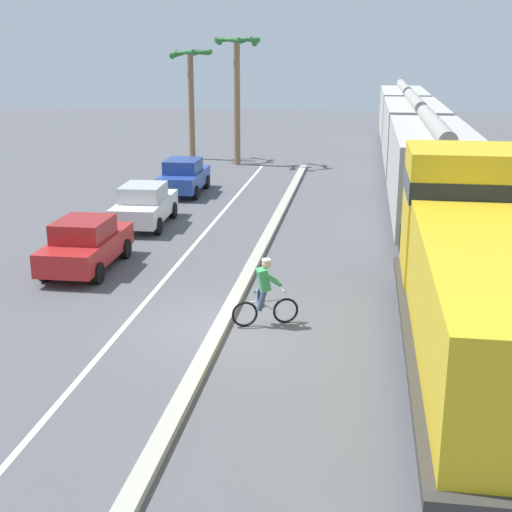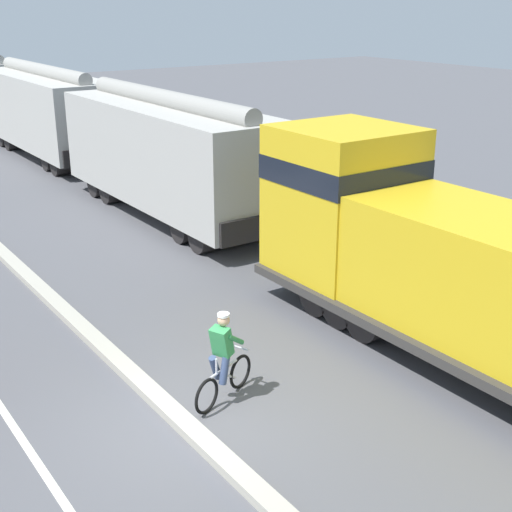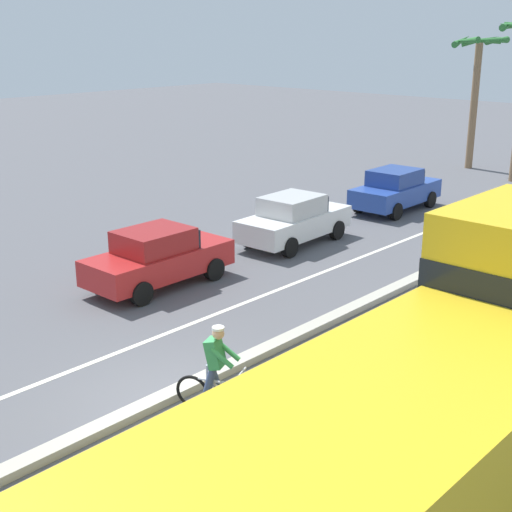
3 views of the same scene
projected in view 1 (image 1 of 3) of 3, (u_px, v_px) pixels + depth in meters
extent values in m
plane|color=#56565B|center=(222.00, 327.00, 17.65)|extent=(120.00, 120.00, 0.00)
cube|color=#B2AD9E|center=(257.00, 255.00, 23.31)|extent=(0.36, 36.00, 0.16)
cube|color=silver|center=(186.00, 255.00, 23.68)|extent=(0.14, 36.00, 0.01)
cube|color=gold|center=(488.00, 300.00, 14.03)|extent=(2.70, 9.86, 2.40)
cube|color=gold|center=(459.00, 215.00, 18.61)|extent=(2.80, 2.80, 3.50)
cube|color=black|center=(462.00, 185.00, 18.39)|extent=(2.83, 2.83, 0.56)
cube|color=#383533|center=(478.00, 344.00, 14.95)|extent=(3.10, 11.60, 0.20)
cylinder|color=#4C4947|center=(478.00, 350.00, 14.99)|extent=(1.10, 3.00, 1.10)
cylinder|color=black|center=(455.00, 290.00, 18.78)|extent=(2.40, 1.00, 1.00)
cylinder|color=black|center=(459.00, 301.00, 18.02)|extent=(2.40, 1.00, 1.00)
cylinder|color=black|center=(463.00, 312.00, 17.27)|extent=(2.40, 1.00, 1.00)
cylinder|color=black|center=(497.00, 407.00, 12.74)|extent=(2.40, 1.00, 1.00)
cylinder|color=black|center=(505.00, 430.00, 11.98)|extent=(2.40, 1.00, 1.00)
cube|color=#B4B2AA|center=(431.00, 170.00, 26.84)|extent=(2.90, 10.40, 3.10)
cylinder|color=#999791|center=(434.00, 124.00, 26.35)|extent=(0.60, 9.88, 0.60)
cube|color=black|center=(419.00, 177.00, 32.16)|extent=(2.61, 0.10, 0.70)
cube|color=black|center=(442.00, 237.00, 22.21)|extent=(2.61, 0.10, 0.70)
cylinder|color=black|center=(421.00, 194.00, 30.91)|extent=(2.46, 0.90, 0.90)
cylinder|color=black|center=(423.00, 200.00, 29.86)|extent=(2.46, 0.90, 0.90)
cylinder|color=black|center=(434.00, 232.00, 24.80)|extent=(2.46, 0.90, 0.90)
cylinder|color=black|center=(437.00, 240.00, 23.76)|extent=(2.46, 0.90, 0.90)
cube|color=#B8B5AE|center=(413.00, 133.00, 37.83)|extent=(2.90, 10.40, 3.10)
cylinder|color=#9C9A93|center=(415.00, 100.00, 37.34)|extent=(0.60, 9.88, 0.60)
cube|color=black|center=(406.00, 143.00, 43.15)|extent=(2.61, 0.10, 0.70)
cube|color=black|center=(418.00, 173.00, 33.20)|extent=(2.61, 0.10, 0.70)
cylinder|color=black|center=(407.00, 155.00, 41.90)|extent=(2.46, 0.90, 0.90)
cylinder|color=black|center=(408.00, 158.00, 40.85)|extent=(2.46, 0.90, 0.90)
cylinder|color=black|center=(414.00, 174.00, 35.79)|extent=(2.46, 0.90, 0.90)
cylinder|color=black|center=(415.00, 178.00, 34.75)|extent=(2.46, 0.90, 0.90)
cube|color=#BAB7B0|center=(403.00, 113.00, 48.82)|extent=(2.90, 10.40, 3.10)
cylinder|color=#9E9C95|center=(404.00, 87.00, 48.32)|extent=(0.60, 9.88, 0.60)
cube|color=black|center=(398.00, 123.00, 54.14)|extent=(2.61, 0.10, 0.70)
cube|color=black|center=(405.00, 141.00, 44.19)|extent=(2.61, 0.10, 0.70)
cylinder|color=black|center=(399.00, 132.00, 52.88)|extent=(2.46, 0.90, 0.90)
cylinder|color=black|center=(399.00, 133.00, 51.84)|extent=(2.46, 0.90, 0.90)
cylinder|color=black|center=(403.00, 143.00, 46.78)|extent=(2.46, 0.90, 0.90)
cylinder|color=black|center=(404.00, 145.00, 45.73)|extent=(2.46, 0.90, 0.90)
cube|color=red|center=(87.00, 248.00, 22.00)|extent=(1.74, 4.21, 0.70)
cube|color=maroon|center=(83.00, 229.00, 21.68)|extent=(1.52, 1.91, 0.60)
cube|color=#1E232D|center=(95.00, 223.00, 22.64)|extent=(1.43, 0.13, 0.51)
cylinder|color=black|center=(78.00, 247.00, 23.45)|extent=(0.23, 0.64, 0.64)
cylinder|color=black|center=(126.00, 249.00, 23.23)|extent=(0.23, 0.64, 0.64)
cylinder|color=black|center=(45.00, 271.00, 20.98)|extent=(0.23, 0.64, 0.64)
cylinder|color=black|center=(98.00, 273.00, 20.76)|extent=(0.23, 0.64, 0.64)
cube|color=silver|center=(145.00, 208.00, 27.31)|extent=(1.89, 4.27, 0.70)
cube|color=beige|center=(143.00, 192.00, 26.98)|extent=(1.58, 1.96, 0.60)
cube|color=#1E232D|center=(150.00, 189.00, 27.95)|extent=(1.43, 0.18, 0.51)
cylinder|color=black|center=(134.00, 209.00, 28.74)|extent=(0.25, 0.65, 0.64)
cylinder|color=black|center=(173.00, 210.00, 28.57)|extent=(0.25, 0.65, 0.64)
cylinder|color=black|center=(115.00, 225.00, 26.25)|extent=(0.25, 0.65, 0.64)
cylinder|color=black|center=(158.00, 226.00, 26.09)|extent=(0.25, 0.65, 0.64)
cube|color=#28479E|center=(184.00, 179.00, 33.15)|extent=(1.79, 4.24, 0.70)
cube|color=navy|center=(183.00, 166.00, 32.82)|extent=(1.54, 1.93, 0.60)
cube|color=#1E232D|center=(188.00, 163.00, 33.79)|extent=(1.43, 0.15, 0.51)
cylinder|color=black|center=(174.00, 181.00, 34.59)|extent=(0.23, 0.64, 0.64)
cylinder|color=black|center=(207.00, 182.00, 34.39)|extent=(0.23, 0.64, 0.64)
cylinder|color=black|center=(160.00, 192.00, 32.12)|extent=(0.23, 0.64, 0.64)
cylinder|color=black|center=(195.00, 193.00, 31.92)|extent=(0.23, 0.64, 0.64)
torus|color=black|center=(286.00, 311.00, 17.82)|extent=(0.63, 0.30, 0.66)
torus|color=black|center=(245.00, 314.00, 17.58)|extent=(0.63, 0.30, 0.66)
cylinder|color=silver|center=(265.00, 301.00, 17.61)|extent=(0.75, 0.34, 0.05)
cylinder|color=silver|center=(269.00, 307.00, 17.69)|extent=(0.46, 0.23, 0.36)
cylinder|color=silver|center=(257.00, 296.00, 17.52)|extent=(0.04, 0.04, 0.30)
cylinder|color=silver|center=(283.00, 290.00, 17.64)|extent=(0.21, 0.46, 0.04)
cylinder|color=#38476B|center=(260.00, 298.00, 17.67)|extent=(0.33, 0.24, 0.52)
cylinder|color=#38476B|center=(262.00, 301.00, 17.48)|extent=(0.30, 0.23, 0.52)
cube|color=#338C4C|center=(263.00, 279.00, 17.44)|extent=(0.43, 0.44, 0.57)
sphere|color=tan|center=(266.00, 264.00, 17.34)|extent=(0.22, 0.22, 0.22)
cylinder|color=white|center=(266.00, 260.00, 17.32)|extent=(0.22, 0.22, 0.05)
cylinder|color=#338C4C|center=(270.00, 277.00, 17.63)|extent=(0.46, 0.26, 0.36)
cylinder|color=#338C4C|center=(273.00, 281.00, 17.34)|extent=(0.46, 0.26, 0.36)
cylinder|color=#846647|center=(237.00, 104.00, 40.28)|extent=(0.36, 0.36, 6.88)
cone|color=#2D7033|center=(253.00, 40.00, 39.17)|extent=(0.36, 1.83, 0.73)
cone|color=#2D7033|center=(249.00, 40.00, 39.85)|extent=(1.60, 1.42, 0.51)
cone|color=#2D7033|center=(230.00, 40.00, 40.06)|extent=(1.68, 1.28, 0.38)
cone|color=#2D7033|center=(220.00, 40.00, 39.29)|extent=(0.57, 1.85, 0.58)
cone|color=#2D7033|center=(226.00, 40.00, 38.60)|extent=(1.74, 1.16, 0.41)
cone|color=#2D7033|center=(244.00, 40.00, 38.53)|extent=(1.62, 1.36, 0.35)
cylinder|color=#846647|center=(191.00, 107.00, 42.41)|extent=(0.36, 0.36, 6.18)
cone|color=#2D7033|center=(204.00, 53.00, 41.24)|extent=(0.62, 1.84, 0.40)
cone|color=#2D7033|center=(201.00, 52.00, 42.14)|extent=(1.68, 1.30, 0.48)
cone|color=#2D7033|center=(187.00, 52.00, 42.34)|extent=(1.79, 1.05, 0.67)
cone|color=#2D7033|center=(175.00, 52.00, 41.57)|extent=(0.47, 1.85, 0.71)
cone|color=#2D7033|center=(181.00, 53.00, 40.77)|extent=(1.80, 0.99, 0.40)
cone|color=#2D7033|center=(194.00, 53.00, 40.70)|extent=(1.73, 1.16, 0.34)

